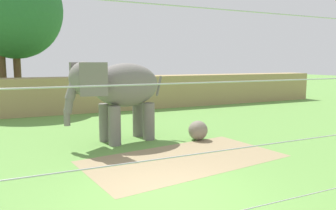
# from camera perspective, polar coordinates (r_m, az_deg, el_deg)

# --- Properties ---
(ground_plane) EXTENTS (120.00, 120.00, 0.00)m
(ground_plane) POSITION_cam_1_polar(r_m,az_deg,el_deg) (7.53, -0.49, -15.48)
(ground_plane) COLOR #609342
(dirt_patch) EXTENTS (6.41, 4.03, 0.01)m
(dirt_patch) POSITION_cam_1_polar(r_m,az_deg,el_deg) (10.13, 2.88, -9.36)
(dirt_patch) COLOR #937F5B
(dirt_patch) RESTS_ON ground
(embankment_wall) EXTENTS (36.00, 1.80, 2.06)m
(embankment_wall) POSITION_cam_1_polar(r_m,az_deg,el_deg) (19.93, -16.60, 1.72)
(embankment_wall) COLOR tan
(embankment_wall) RESTS_ON ground
(elephant) EXTENTS (3.95, 2.00, 2.96)m
(elephant) POSITION_cam_1_polar(r_m,az_deg,el_deg) (12.06, -8.55, 2.79)
(elephant) COLOR slate
(elephant) RESTS_ON ground
(enrichment_ball) EXTENTS (0.74, 0.74, 0.74)m
(enrichment_ball) POSITION_cam_1_polar(r_m,az_deg,el_deg) (12.46, 5.27, -4.43)
(enrichment_ball) COLOR gray
(enrichment_ball) RESTS_ON ground
(cable_fence) EXTENTS (11.92, 0.19, 3.81)m
(cable_fence) POSITION_cam_1_polar(r_m,az_deg,el_deg) (4.89, 11.75, -4.72)
(cable_fence) COLOR brown
(cable_fence) RESTS_ON ground
(tree_right_of_centre) EXTENTS (5.95, 5.95, 9.39)m
(tree_right_of_centre) POSITION_cam_1_polar(r_m,az_deg,el_deg) (23.45, -25.39, 14.94)
(tree_right_of_centre) COLOR brown
(tree_right_of_centre) RESTS_ON ground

